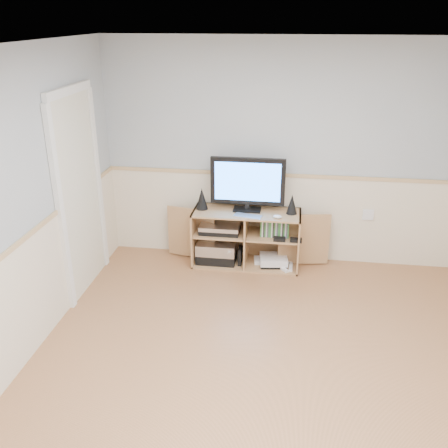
{
  "coord_description": "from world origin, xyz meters",
  "views": [
    {
      "loc": [
        0.14,
        -3.17,
        2.7
      ],
      "look_at": [
        -0.5,
        1.2,
        0.83
      ],
      "focal_mm": 40.0,
      "sensor_mm": 36.0,
      "label": 1
    }
  ],
  "objects": [
    {
      "name": "av_components",
      "position": [
        -0.68,
        1.99,
        0.22
      ],
      "size": [
        0.52,
        0.33,
        0.47
      ],
      "color": "black",
      "rests_on": "media_cabinet"
    },
    {
      "name": "room",
      "position": [
        -0.06,
        0.12,
        1.22
      ],
      "size": [
        4.04,
        4.54,
        2.54
      ],
      "color": "tan",
      "rests_on": "ground"
    },
    {
      "name": "game_cases",
      "position": [
        -0.03,
        1.97,
        0.48
      ],
      "size": [
        0.32,
        0.14,
        0.19
      ],
      "primitive_type": "cube",
      "color": "#3F8C3F",
      "rests_on": "media_cabinet"
    },
    {
      "name": "keyboard",
      "position": [
        -0.33,
        1.85,
        0.66
      ],
      "size": [
        0.32,
        0.18,
        0.01
      ],
      "primitive_type": "cube",
      "rotation": [
        0.0,
        0.0,
        -0.2
      ],
      "color": "silver",
      "rests_on": "media_cabinet"
    },
    {
      "name": "media_cabinet",
      "position": [
        -0.35,
        2.05,
        0.33
      ],
      "size": [
        1.88,
        0.45,
        0.65
      ],
      "color": "tan",
      "rests_on": "floor"
    },
    {
      "name": "game_consoles",
      "position": [
        -0.04,
        1.98,
        0.07
      ],
      "size": [
        0.46,
        0.3,
        0.11
      ],
      "color": "white",
      "rests_on": "media_cabinet"
    },
    {
      "name": "speaker_left",
      "position": [
        -0.87,
        2.01,
        0.77
      ],
      "size": [
        0.13,
        0.13,
        0.25
      ],
      "primitive_type": "cone",
      "color": "black",
      "rests_on": "media_cabinet"
    },
    {
      "name": "mouse",
      "position": [
        -0.01,
        1.85,
        0.67
      ],
      "size": [
        0.11,
        0.08,
        0.04
      ],
      "primitive_type": "ellipsoid",
      "rotation": [
        0.0,
        0.0,
        -0.22
      ],
      "color": "white",
      "rests_on": "media_cabinet"
    },
    {
      "name": "wall_outlet",
      "position": [
        1.0,
        2.23,
        0.6
      ],
      "size": [
        0.12,
        0.03,
        0.12
      ],
      "primitive_type": "cube",
      "color": "white",
      "rests_on": "wall_back"
    },
    {
      "name": "speaker_right",
      "position": [
        0.14,
        2.01,
        0.76
      ],
      "size": [
        0.12,
        0.12,
        0.22
      ],
      "primitive_type": "cone",
      "color": "black",
      "rests_on": "media_cabinet"
    },
    {
      "name": "monitor",
      "position": [
        -0.35,
        2.04,
        0.98
      ],
      "size": [
        0.82,
        0.18,
        0.61
      ],
      "color": "black",
      "rests_on": "media_cabinet"
    }
  ]
}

